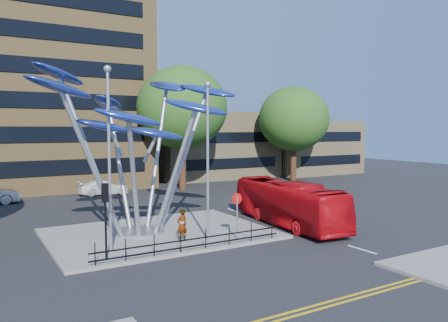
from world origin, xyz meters
TOP-DOWN VIEW (x-y plane):
  - ground at (0.00, 0.00)m, footprint 120.00×120.00m
  - traffic_island at (-1.00, 6.00)m, footprint 12.00×9.00m
  - double_yellow_near at (0.00, -6.00)m, footprint 40.00×0.12m
  - double_yellow_far at (0.00, -6.30)m, footprint 40.00×0.12m
  - brick_tower at (-6.00, 32.00)m, footprint 25.00×15.00m
  - low_building_near at (16.00, 30.00)m, footprint 15.00×8.00m
  - low_building_far at (30.00, 28.00)m, footprint 12.00×8.00m
  - tree_right at (8.00, 22.00)m, footprint 8.80×8.80m
  - tree_far at (22.00, 22.00)m, footprint 8.00×8.00m
  - leaf_sculpture at (-2.07, 6.68)m, footprint 12.72×9.54m
  - street_lamp_left at (-4.50, 3.50)m, footprint 0.36×0.36m
  - street_lamp_right at (0.50, 3.00)m, footprint 0.36×0.36m
  - traffic_light_island at (-5.00, 2.50)m, footprint 0.28×0.18m
  - no_entry_sign_island at (2.00, 2.52)m, footprint 0.60×0.10m
  - pedestrian_railing_front at (-1.00, 1.70)m, footprint 10.00×0.06m
  - red_bus at (6.86, 4.27)m, footprint 3.32×10.03m
  - pedestrian at (-0.78, 3.48)m, footprint 0.69×0.53m
  - parked_car_right at (0.41, 22.67)m, footprint 4.59×2.00m

SIDE VIEW (x-z plane):
  - ground at x=0.00m, z-range 0.00..0.00m
  - double_yellow_near at x=0.00m, z-range 0.00..0.01m
  - double_yellow_far at x=0.00m, z-range 0.00..0.01m
  - traffic_island at x=-1.00m, z-range 0.00..0.15m
  - pedestrian_railing_front at x=-1.00m, z-range 0.05..1.05m
  - parked_car_right at x=0.41m, z-range 0.00..1.31m
  - pedestrian at x=-0.78m, z-range 0.15..1.85m
  - red_bus at x=6.86m, z-range 0.00..2.74m
  - no_entry_sign_island at x=2.00m, z-range 0.59..3.04m
  - traffic_light_island at x=-5.00m, z-range 0.90..4.33m
  - low_building_far at x=30.00m, z-range 0.00..7.00m
  - low_building_near at x=16.00m, z-range 0.00..8.00m
  - street_lamp_right at x=0.50m, z-range 0.94..9.24m
  - street_lamp_left at x=-4.50m, z-range 0.96..9.76m
  - leaf_sculpture at x=-2.07m, z-range 2.12..11.63m
  - tree_far at x=22.00m, z-range 1.70..12.51m
  - tree_right at x=8.00m, z-range 1.98..14.09m
  - brick_tower at x=-6.00m, z-range 0.00..30.00m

